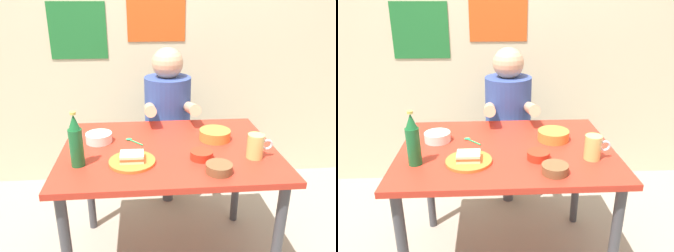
{
  "view_description": "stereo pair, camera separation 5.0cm",
  "coord_description": "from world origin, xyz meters",
  "views": [
    {
      "loc": [
        -0.13,
        -1.53,
        1.46
      ],
      "look_at": [
        0.0,
        0.05,
        0.84
      ],
      "focal_mm": 34.63,
      "sensor_mm": 36.0,
      "label": 1
    },
    {
      "loc": [
        -0.08,
        -1.53,
        1.46
      ],
      "look_at": [
        0.0,
        0.05,
        0.84
      ],
      "focal_mm": 34.63,
      "sensor_mm": 36.0,
      "label": 2
    }
  ],
  "objects": [
    {
      "name": "wall_back",
      "position": [
        -0.0,
        1.05,
        1.3
      ],
      "size": [
        4.4,
        0.09,
        2.6
      ],
      "color": "beige",
      "rests_on": "ground"
    },
    {
      "name": "dining_table",
      "position": [
        0.0,
        0.0,
        0.65
      ],
      "size": [
        1.1,
        0.8,
        0.74
      ],
      "color": "#B72D1E",
      "rests_on": "ground"
    },
    {
      "name": "stool",
      "position": [
        0.05,
        0.63,
        0.35
      ],
      "size": [
        0.34,
        0.34,
        0.45
      ],
      "color": "#4C4C51",
      "rests_on": "ground"
    },
    {
      "name": "person_seated",
      "position": [
        0.05,
        0.62,
        0.77
      ],
      "size": [
        0.33,
        0.56,
        0.72
      ],
      "color": "#33478C",
      "rests_on": "stool"
    },
    {
      "name": "plate_orange",
      "position": [
        -0.19,
        -0.16,
        0.75
      ],
      "size": [
        0.22,
        0.22,
        0.01
      ],
      "primitive_type": "cylinder",
      "color": "orange",
      "rests_on": "dining_table"
    },
    {
      "name": "sandwich",
      "position": [
        -0.19,
        -0.16,
        0.77
      ],
      "size": [
        0.11,
        0.09,
        0.04
      ],
      "color": "beige",
      "rests_on": "plate_orange"
    },
    {
      "name": "beer_mug",
      "position": [
        0.41,
        -0.15,
        0.8
      ],
      "size": [
        0.13,
        0.08,
        0.12
      ],
      "color": "#D1BC66",
      "rests_on": "dining_table"
    },
    {
      "name": "beer_bottle",
      "position": [
        -0.44,
        -0.16,
        0.86
      ],
      "size": [
        0.06,
        0.06,
        0.26
      ],
      "color": "#19602D",
      "rests_on": "dining_table"
    },
    {
      "name": "condiment_bowl_brown",
      "position": [
        0.2,
        -0.28,
        0.76
      ],
      "size": [
        0.12,
        0.12,
        0.04
      ],
      "color": "brown",
      "rests_on": "dining_table"
    },
    {
      "name": "rice_bowl_white",
      "position": [
        -0.37,
        0.1,
        0.77
      ],
      "size": [
        0.14,
        0.14,
        0.05
      ],
      "color": "silver",
      "rests_on": "dining_table"
    },
    {
      "name": "sauce_bowl_chili",
      "position": [
        0.15,
        -0.14,
        0.76
      ],
      "size": [
        0.11,
        0.11,
        0.04
      ],
      "color": "red",
      "rests_on": "dining_table"
    },
    {
      "name": "soup_bowl_orange",
      "position": [
        0.26,
        0.08,
        0.77
      ],
      "size": [
        0.17,
        0.17,
        0.05
      ],
      "color": "orange",
      "rests_on": "dining_table"
    },
    {
      "name": "spoon",
      "position": [
        -0.19,
        0.09,
        0.75
      ],
      "size": [
        0.1,
        0.1,
        0.01
      ],
      "color": "#26A559",
      "rests_on": "dining_table"
    }
  ]
}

